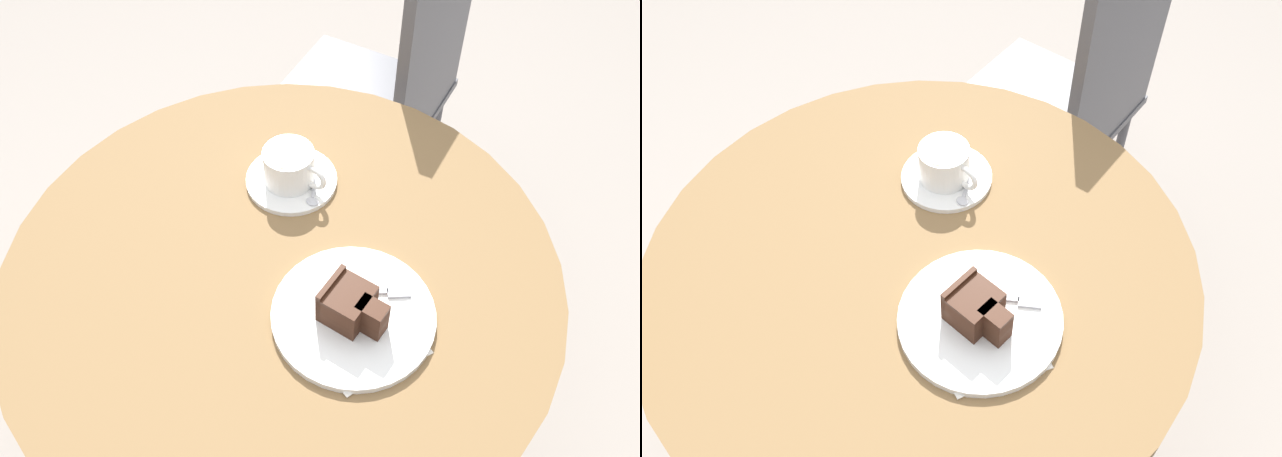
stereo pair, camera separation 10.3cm
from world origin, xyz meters
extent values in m
cube|color=gray|center=(0.00, 0.00, -0.01)|extent=(4.40, 4.40, 0.01)
cylinder|color=brown|center=(0.00, 0.00, 0.67)|extent=(0.86, 0.86, 0.03)
cylinder|color=#B7B7BC|center=(0.00, 0.00, 0.34)|extent=(0.07, 0.07, 0.64)
cylinder|color=#B7B7BC|center=(0.00, 0.00, 0.01)|extent=(0.39, 0.39, 0.02)
cylinder|color=white|center=(-0.09, 0.15, 0.69)|extent=(0.15, 0.15, 0.01)
cylinder|color=white|center=(-0.09, 0.15, 0.73)|extent=(0.08, 0.08, 0.06)
cylinder|color=#D6B789|center=(-0.09, 0.15, 0.76)|extent=(0.07, 0.07, 0.00)
torus|color=white|center=(-0.04, 0.15, 0.73)|extent=(0.05, 0.01, 0.05)
cube|color=#B7B7BC|center=(-0.05, 0.17, 0.70)|extent=(0.05, 0.08, 0.00)
ellipsoid|color=#B7B7BC|center=(-0.03, 0.13, 0.70)|extent=(0.02, 0.02, 0.00)
cylinder|color=white|center=(0.14, -0.02, 0.69)|extent=(0.24, 0.24, 0.01)
cube|color=#422619|center=(0.13, -0.02, 0.71)|extent=(0.06, 0.07, 0.02)
cube|color=#422619|center=(0.17, -0.02, 0.71)|extent=(0.04, 0.03, 0.02)
cube|color=#381C0F|center=(0.13, -0.02, 0.72)|extent=(0.06, 0.07, 0.01)
cube|color=#381C0F|center=(0.17, -0.02, 0.72)|extent=(0.04, 0.03, 0.01)
cube|color=#422619|center=(0.13, -0.02, 0.74)|extent=(0.06, 0.07, 0.02)
cube|color=#422619|center=(0.17, -0.02, 0.74)|extent=(0.04, 0.03, 0.02)
cube|color=#381C0F|center=(0.13, -0.02, 0.75)|extent=(0.06, 0.07, 0.01)
cube|color=#381C0F|center=(0.17, -0.02, 0.75)|extent=(0.04, 0.03, 0.01)
cube|color=#381C0F|center=(0.10, -0.02, 0.73)|extent=(0.01, 0.07, 0.06)
cube|color=#B7B7BC|center=(0.12, 0.01, 0.70)|extent=(0.09, 0.07, 0.00)
cube|color=#B7B7BC|center=(0.18, 0.05, 0.70)|extent=(0.04, 0.04, 0.00)
cube|color=silver|center=(0.17, -0.03, 0.69)|extent=(0.19, 0.19, 0.00)
cube|color=silver|center=(0.16, -0.05, 0.69)|extent=(0.16, 0.16, 0.00)
cylinder|color=#4C4C51|center=(-0.42, 0.79, 0.21)|extent=(0.02, 0.02, 0.42)
cylinder|color=#4C4C51|center=(-0.39, 0.47, 0.21)|extent=(0.02, 0.02, 0.42)
cylinder|color=#4C4C51|center=(-0.10, 0.81, 0.21)|extent=(0.02, 0.02, 0.42)
cylinder|color=#4C4C51|center=(-0.07, 0.49, 0.21)|extent=(0.02, 0.02, 0.42)
cube|color=#4C4C51|center=(-0.24, 0.64, 0.43)|extent=(0.41, 0.41, 0.02)
cube|color=#4C4C51|center=(-0.07, 0.65, 0.68)|extent=(0.05, 0.36, 0.48)
camera|label=1|loc=(0.38, -0.46, 1.53)|focal=38.00mm
camera|label=2|loc=(0.46, -0.40, 1.53)|focal=38.00mm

